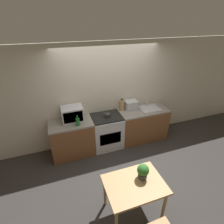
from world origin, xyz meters
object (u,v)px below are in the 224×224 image
object	(u,v)px
bottle	(78,122)
toaster_oven	(131,105)
stove_range	(107,131)
microwave	(72,114)
kettle	(107,114)
dining_table	(134,188)

from	to	relation	value
bottle	toaster_oven	world-z (taller)	bottle
bottle	toaster_oven	distance (m)	1.50
stove_range	microwave	xyz separation A→B (m)	(-0.80, 0.10, 0.62)
kettle	bottle	xyz separation A→B (m)	(-0.74, -0.15, 0.03)
microwave	bottle	world-z (taller)	microwave
toaster_oven	dining_table	size ratio (longest dim) A/B	0.33
stove_range	kettle	size ratio (longest dim) A/B	5.62
microwave	bottle	distance (m)	0.30
microwave	toaster_oven	world-z (taller)	microwave
microwave	kettle	bearing A→B (deg)	-9.31
stove_range	kettle	xyz separation A→B (m)	(0.01, -0.03, 0.52)
toaster_oven	dining_table	bearing A→B (deg)	-112.84
kettle	dining_table	size ratio (longest dim) A/B	0.17
toaster_oven	dining_table	distance (m)	2.26
microwave	toaster_oven	size ratio (longest dim) A/B	1.56
stove_range	bottle	size ratio (longest dim) A/B	3.54
stove_range	toaster_oven	distance (m)	0.94
kettle	toaster_oven	bearing A→B (deg)	15.00
kettle	bottle	distance (m)	0.75
kettle	dining_table	world-z (taller)	kettle
stove_range	microwave	size ratio (longest dim) A/B	1.82
bottle	dining_table	size ratio (longest dim) A/B	0.27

